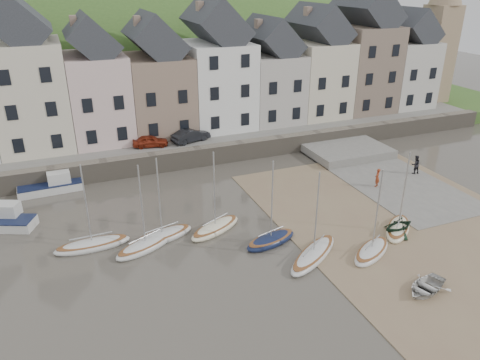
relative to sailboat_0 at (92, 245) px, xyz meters
name	(u,v)px	position (x,y,z in m)	size (l,w,h in m)	color
ground	(274,256)	(10.96, -5.49, -0.26)	(160.00, 160.00, 0.00)	#484239
quay_land	(162,117)	(10.96, 26.51, 0.49)	(90.00, 30.00, 1.50)	#385B24
quay_street	(187,139)	(10.96, 15.01, 1.29)	(70.00, 7.00, 0.10)	slate
seawall	(197,157)	(10.96, 11.51, 0.64)	(70.00, 1.20, 1.80)	slate
beach	(408,225)	(21.96, -5.49, -0.23)	(18.00, 26.00, 0.06)	#7F654D
slipway	(384,176)	(25.96, 2.51, -0.20)	(8.00, 18.00, 0.12)	slate
hillside	(109,177)	(5.96, 54.51, -18.25)	(134.40, 84.00, 84.00)	#385B24
townhouse_terrace	(192,75)	(12.72, 18.51, 7.06)	(61.05, 8.00, 13.93)	silver
church_spire	(441,25)	(45.51, 18.51, 10.80)	(4.00, 4.00, 18.00)	#997F60
sailboat_0	(92,245)	(0.00, 0.00, 0.00)	(5.08, 1.61, 6.32)	silver
sailboat_1	(146,245)	(3.32, -1.42, 0.00)	(4.84, 3.33, 6.32)	silver
sailboat_2	(215,228)	(8.45, -0.97, 0.00)	(4.75, 3.39, 6.32)	beige
sailboat_3	(162,236)	(4.65, -0.65, 0.00)	(4.86, 2.65, 6.32)	silver
sailboat_4	(313,254)	(13.27, -6.61, 0.00)	(5.50, 4.40, 6.32)	silver
sailboat_5	(271,240)	(11.45, -3.95, 0.01)	(4.32, 2.54, 6.32)	#131C3C
sailboat_6	(372,251)	(17.03, -7.70, 0.00)	(4.37, 3.41, 6.32)	silver
sailboat_7	(398,228)	(20.63, -5.93, 0.00)	(4.11, 3.92, 6.32)	beige
motorboat_2	(53,185)	(-2.21, 10.46, 0.32)	(5.26, 1.98, 1.70)	silver
rowboat_white	(426,287)	(17.52, -12.15, 0.11)	(2.16, 3.02, 0.63)	silver
rowboat_green	(399,225)	(20.36, -6.24, 0.45)	(2.14, 2.48, 1.31)	black
person_red	(377,178)	(23.84, 0.81, 0.68)	(0.60, 0.39, 1.65)	maroon
person_dark	(415,164)	(28.90, 1.88, 0.73)	(0.85, 0.66, 1.74)	black
car_left	(150,141)	(7.01, 14.01, 1.91)	(1.36, 3.37, 1.15)	maroon
car_right	(191,135)	(11.10, 14.01, 1.99)	(1.37, 3.94, 1.30)	black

